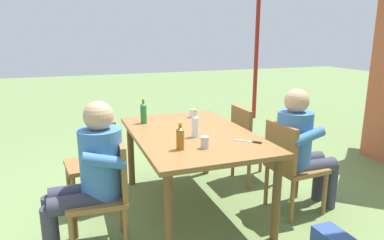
{
  "coord_description": "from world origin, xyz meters",
  "views": [
    {
      "loc": [
        2.91,
        -1.06,
        1.65
      ],
      "look_at": [
        0.0,
        0.0,
        0.88
      ],
      "focal_mm": 32.52,
      "sensor_mm": 36.0,
      "label": 1
    }
  ],
  "objects_px": {
    "bottle_green": "(144,112)",
    "table_knife": "(250,142)",
    "chair_far_left": "(250,140)",
    "chair_far_right": "(290,163)",
    "person_in_white_shirt": "(301,144)",
    "dining_table": "(192,141)",
    "bottle_clear": "(195,125)",
    "cup_glass": "(193,113)",
    "chair_near_left": "(98,157)",
    "backpack_by_far_side": "(186,145)",
    "lamp_post": "(258,11)",
    "bottle_amber": "(180,138)",
    "person_in_plaid_shirt": "(91,171)",
    "cup_steel": "(205,142)",
    "chair_near_right": "(107,189)"
  },
  "relations": [
    {
      "from": "chair_far_left",
      "to": "cup_steel",
      "type": "height_order",
      "value": "chair_far_left"
    },
    {
      "from": "dining_table",
      "to": "person_in_white_shirt",
      "type": "bearing_deg",
      "value": 68.41
    },
    {
      "from": "chair_near_right",
      "to": "backpack_by_far_side",
      "type": "relative_size",
      "value": 2.1
    },
    {
      "from": "person_in_plaid_shirt",
      "to": "cup_glass",
      "type": "bearing_deg",
      "value": 129.25
    },
    {
      "from": "bottle_amber",
      "to": "chair_near_right",
      "type": "bearing_deg",
      "value": -94.65
    },
    {
      "from": "bottle_green",
      "to": "backpack_by_far_side",
      "type": "xyz_separation_m",
      "value": [
        -0.79,
        0.73,
        -0.67
      ]
    },
    {
      "from": "cup_glass",
      "to": "bottle_clear",
      "type": "bearing_deg",
      "value": -18.22
    },
    {
      "from": "chair_far_right",
      "to": "bottle_green",
      "type": "bearing_deg",
      "value": -126.72
    },
    {
      "from": "person_in_plaid_shirt",
      "to": "chair_near_left",
      "type": "bearing_deg",
      "value": 171.77
    },
    {
      "from": "chair_near_left",
      "to": "bottle_amber",
      "type": "distance_m",
      "value": 1.06
    },
    {
      "from": "chair_far_right",
      "to": "person_in_white_shirt",
      "type": "relative_size",
      "value": 0.74
    },
    {
      "from": "bottle_green",
      "to": "cup_steel",
      "type": "bearing_deg",
      "value": 16.48
    },
    {
      "from": "bottle_green",
      "to": "person_in_plaid_shirt",
      "type": "bearing_deg",
      "value": -34.36
    },
    {
      "from": "bottle_clear",
      "to": "cup_glass",
      "type": "relative_size",
      "value": 2.69
    },
    {
      "from": "chair_far_left",
      "to": "cup_glass",
      "type": "xyz_separation_m",
      "value": [
        -0.2,
        -0.62,
        0.32
      ]
    },
    {
      "from": "chair_far_left",
      "to": "person_in_white_shirt",
      "type": "height_order",
      "value": "person_in_white_shirt"
    },
    {
      "from": "cup_steel",
      "to": "table_knife",
      "type": "xyz_separation_m",
      "value": [
        -0.02,
        0.42,
        -0.04
      ]
    },
    {
      "from": "bottle_amber",
      "to": "lamp_post",
      "type": "relative_size",
      "value": 0.08
    },
    {
      "from": "chair_far_right",
      "to": "bottle_green",
      "type": "xyz_separation_m",
      "value": [
        -0.88,
        -1.17,
        0.38
      ]
    },
    {
      "from": "chair_near_right",
      "to": "bottle_clear",
      "type": "bearing_deg",
      "value": 106.25
    },
    {
      "from": "chair_near_left",
      "to": "cup_steel",
      "type": "distance_m",
      "value": 1.19
    },
    {
      "from": "chair_far_left",
      "to": "backpack_by_far_side",
      "type": "bearing_deg",
      "value": -154.51
    },
    {
      "from": "chair_near_left",
      "to": "bottle_green",
      "type": "relative_size",
      "value": 3.35
    },
    {
      "from": "chair_far_left",
      "to": "cup_steel",
      "type": "xyz_separation_m",
      "value": [
        0.83,
        -0.89,
        0.32
      ]
    },
    {
      "from": "chair_far_left",
      "to": "bottle_clear",
      "type": "bearing_deg",
      "value": -58.93
    },
    {
      "from": "cup_glass",
      "to": "chair_far_right",
      "type": "bearing_deg",
      "value": 33.02
    },
    {
      "from": "bottle_green",
      "to": "table_knife",
      "type": "bearing_deg",
      "value": 36.88
    },
    {
      "from": "dining_table",
      "to": "person_in_plaid_shirt",
      "type": "xyz_separation_m",
      "value": [
        0.37,
        -0.94,
        -0.02
      ]
    },
    {
      "from": "chair_near_left",
      "to": "cup_glass",
      "type": "xyz_separation_m",
      "value": [
        -0.19,
        1.04,
        0.32
      ]
    },
    {
      "from": "chair_near_left",
      "to": "backpack_by_far_side",
      "type": "distance_m",
      "value": 1.55
    },
    {
      "from": "person_in_white_shirt",
      "to": "chair_near_right",
      "type": "bearing_deg",
      "value": -89.82
    },
    {
      "from": "person_in_plaid_shirt",
      "to": "table_knife",
      "type": "xyz_separation_m",
      "value": [
        0.07,
        1.3,
        0.11
      ]
    },
    {
      "from": "chair_near_right",
      "to": "lamp_post",
      "type": "xyz_separation_m",
      "value": [
        -3.47,
        3.29,
        1.58
      ]
    },
    {
      "from": "table_knife",
      "to": "chair_far_left",
      "type": "bearing_deg",
      "value": 150.01
    },
    {
      "from": "cup_steel",
      "to": "bottle_amber",
      "type": "bearing_deg",
      "value": -101.42
    },
    {
      "from": "chair_near_right",
      "to": "table_knife",
      "type": "xyz_separation_m",
      "value": [
        0.06,
        1.19,
        0.28
      ]
    },
    {
      "from": "chair_far_right",
      "to": "chair_near_right",
      "type": "bearing_deg",
      "value": -90.01
    },
    {
      "from": "bottle_clear",
      "to": "table_knife",
      "type": "xyz_separation_m",
      "value": [
        0.3,
        0.38,
        -0.1
      ]
    },
    {
      "from": "bottle_green",
      "to": "cup_steel",
      "type": "xyz_separation_m",
      "value": [
        0.96,
        0.28,
        -0.06
      ]
    },
    {
      "from": "chair_near_left",
      "to": "bottle_clear",
      "type": "xyz_separation_m",
      "value": [
        0.52,
        0.81,
        0.38
      ]
    },
    {
      "from": "person_in_white_shirt",
      "to": "cup_steel",
      "type": "relative_size",
      "value": 12.26
    },
    {
      "from": "cup_steel",
      "to": "lamp_post",
      "type": "distance_m",
      "value": 4.54
    },
    {
      "from": "chair_far_right",
      "to": "lamp_post",
      "type": "xyz_separation_m",
      "value": [
        -3.47,
        1.63,
        1.58
      ]
    },
    {
      "from": "chair_far_left",
      "to": "table_knife",
      "type": "relative_size",
      "value": 4.64
    },
    {
      "from": "dining_table",
      "to": "chair_near_right",
      "type": "height_order",
      "value": "chair_near_right"
    },
    {
      "from": "chair_near_left",
      "to": "lamp_post",
      "type": "distance_m",
      "value": 4.54
    },
    {
      "from": "dining_table",
      "to": "person_in_white_shirt",
      "type": "xyz_separation_m",
      "value": [
        0.37,
        0.94,
        -0.02
      ]
    },
    {
      "from": "chair_near_left",
      "to": "person_in_white_shirt",
      "type": "height_order",
      "value": "person_in_white_shirt"
    },
    {
      "from": "dining_table",
      "to": "person_in_white_shirt",
      "type": "distance_m",
      "value": 1.01
    },
    {
      "from": "bottle_clear",
      "to": "dining_table",
      "type": "bearing_deg",
      "value": 171.74
    }
  ]
}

